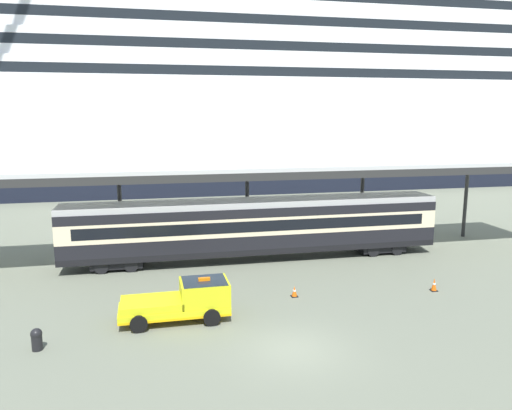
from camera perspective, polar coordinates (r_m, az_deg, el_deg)
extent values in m
plane|color=slate|center=(21.69, 4.39, -16.28)|extent=(400.00, 400.00, 0.00)
cube|color=black|center=(73.34, -21.20, 3.69)|extent=(172.50, 27.90, 3.93)
cube|color=white|center=(72.94, -21.54, 8.79)|extent=(172.50, 27.90, 9.16)
cube|color=white|center=(73.09, -21.87, 13.57)|extent=(158.70, 25.67, 3.05)
cube|color=black|center=(60.55, -23.95, 14.36)|extent=(151.80, 0.12, 1.10)
cube|color=white|center=(73.35, -22.04, 15.95)|extent=(152.36, 24.65, 3.05)
cube|color=black|center=(61.38, -24.07, 17.17)|extent=(145.73, 0.12, 1.10)
cube|color=white|center=(73.75, -22.21, 18.30)|extent=(146.01, 23.62, 3.05)
cube|color=black|center=(62.35, -24.19, 19.89)|extent=(139.66, 0.12, 1.10)
cube|color=white|center=(74.26, -22.38, 20.62)|extent=(139.66, 22.59, 3.05)
cube|color=silver|center=(33.09, -0.31, 4.47)|extent=(44.46, 5.23, 0.25)
cube|color=#2B2B2B|center=(30.69, 0.64, 3.29)|extent=(44.46, 0.20, 0.50)
cylinder|color=#2B2B2B|center=(35.15, -15.41, -0.84)|extent=(0.28, 0.28, 6.16)
cylinder|color=#2B2B2B|center=(35.70, -1.03, -0.29)|extent=(0.28, 0.28, 6.16)
cylinder|color=#2B2B2B|center=(38.37, 12.12, 0.23)|extent=(0.28, 0.28, 6.16)
cylinder|color=#2B2B2B|center=(42.75, 23.08, 0.66)|extent=(0.28, 0.28, 6.16)
cube|color=black|center=(33.62, -0.13, -4.87)|extent=(25.13, 2.80, 0.40)
cube|color=black|center=(33.45, -0.13, -3.80)|extent=(25.13, 2.80, 0.90)
cube|color=beige|center=(33.21, -0.13, -2.04)|extent=(25.13, 2.80, 1.20)
cube|color=black|center=(31.89, 0.37, -2.48)|extent=(23.12, 0.08, 0.72)
cube|color=black|center=(33.02, -0.13, -0.52)|extent=(25.13, 2.80, 0.60)
cube|color=#B0B0B0|center=(32.93, -0.13, 0.30)|extent=(25.13, 2.69, 0.36)
cube|color=black|center=(33.15, -15.71, -6.22)|extent=(3.20, 2.35, 0.50)
cylinder|color=black|center=(32.11, -17.45, -6.91)|extent=(0.84, 0.12, 0.84)
cylinder|color=black|center=(31.98, -14.22, -6.82)|extent=(0.84, 0.12, 0.84)
cube|color=black|center=(36.60, 13.91, -4.56)|extent=(3.20, 2.35, 0.50)
cylinder|color=black|center=(35.21, 13.42, -5.18)|extent=(0.84, 0.12, 0.84)
cylinder|color=black|center=(36.00, 16.02, -4.96)|extent=(0.84, 0.12, 0.84)
cube|color=yellow|center=(24.41, -9.42, -11.74)|extent=(5.23, 2.07, 0.36)
cube|color=#F2B20C|center=(24.46, -9.41, -12.02)|extent=(5.23, 2.09, 0.12)
cube|color=yellow|center=(24.26, -5.98, -9.95)|extent=(2.31, 1.95, 1.10)
cube|color=#19232D|center=(24.14, -6.00, -9.17)|extent=(2.11, 1.87, 0.44)
cube|color=orange|center=(24.05, -6.01, -8.54)|extent=(0.56, 0.21, 0.16)
cube|color=yellow|center=(24.25, -11.94, -11.07)|extent=(2.94, 1.96, 0.36)
cylinder|color=black|center=(25.53, -5.75, -11.06)|extent=(0.80, 0.26, 0.80)
cylinder|color=black|center=(23.70, -5.13, -12.81)|extent=(0.80, 0.26, 0.80)
cylinder|color=black|center=(25.39, -13.37, -11.44)|extent=(0.80, 0.26, 0.80)
cylinder|color=black|center=(23.54, -13.40, -13.24)|extent=(0.80, 0.26, 0.80)
cube|color=black|center=(27.26, 4.46, -10.47)|extent=(0.36, 0.36, 0.04)
cone|color=#EA590F|center=(27.16, 4.47, -9.88)|extent=(0.30, 0.30, 0.55)
cylinder|color=white|center=(27.15, 4.47, -9.83)|extent=(0.17, 0.17, 0.08)
cube|color=black|center=(29.73, 19.85, -9.28)|extent=(0.36, 0.36, 0.04)
cone|color=#EA590F|center=(29.61, 19.90, -8.61)|extent=(0.30, 0.30, 0.69)
cylinder|color=white|center=(29.60, 19.90, -8.54)|extent=(0.17, 0.17, 0.10)
cylinder|color=black|center=(23.30, -23.99, -14.28)|extent=(0.44, 0.44, 0.70)
sphere|color=black|center=(23.16, -24.06, -13.45)|extent=(0.48, 0.48, 0.48)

